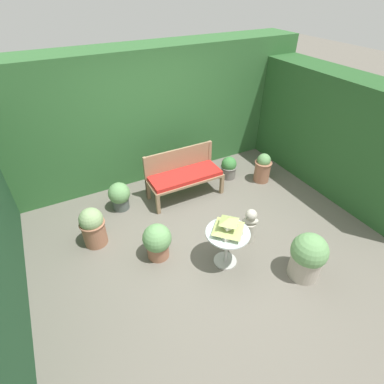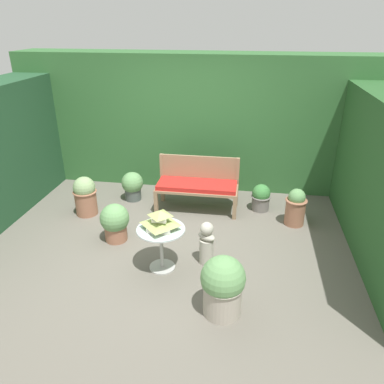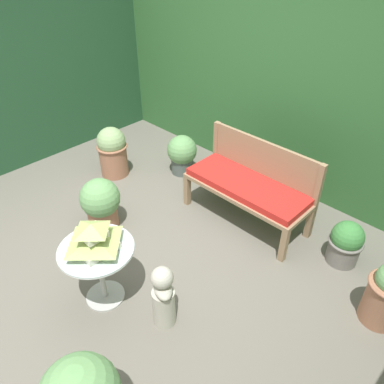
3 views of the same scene
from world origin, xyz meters
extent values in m
plane|color=#666056|center=(0.00, 0.00, 0.00)|extent=(30.00, 30.00, 0.00)
cube|color=#336633|center=(0.00, 2.30, 1.18)|extent=(6.40, 0.79, 2.37)
cube|color=#937556|center=(-0.39, 0.81, 0.18)|extent=(0.06, 0.06, 0.37)
cube|color=#937556|center=(0.87, 0.81, 0.18)|extent=(0.06, 0.06, 0.37)
cube|color=#937556|center=(-0.39, 1.28, 0.18)|extent=(0.06, 0.06, 0.37)
cube|color=#937556|center=(0.87, 1.28, 0.18)|extent=(0.06, 0.06, 0.37)
cube|color=#937556|center=(0.24, 1.05, 0.39)|extent=(1.32, 0.53, 0.04)
cube|color=red|center=(0.24, 1.05, 0.44)|extent=(1.27, 0.49, 0.07)
cube|color=#937556|center=(-0.39, 1.29, 0.43)|extent=(0.06, 0.06, 0.85)
cube|color=#937556|center=(0.88, 1.29, 0.43)|extent=(0.06, 0.06, 0.85)
cube|color=#937556|center=(0.24, 1.29, 0.66)|extent=(1.27, 0.04, 0.37)
cylinder|color=#B7B7B2|center=(0.04, -0.61, 0.01)|extent=(0.33, 0.33, 0.02)
cylinder|color=#B7B7B2|center=(0.04, -0.61, 0.28)|extent=(0.04, 0.04, 0.56)
cylinder|color=silver|center=(0.04, -0.61, 0.57)|extent=(0.59, 0.59, 0.01)
torus|color=#B7B7B2|center=(0.04, -0.61, 0.55)|extent=(0.60, 0.60, 0.02)
cube|color=silver|center=(0.04, -0.61, 0.60)|extent=(0.28, 0.28, 0.06)
pyramid|color=#A8BC66|center=(0.04, -0.61, 0.67)|extent=(0.38, 0.38, 0.06)
cube|color=silver|center=(0.04, -0.61, 0.73)|extent=(0.17, 0.17, 0.06)
pyramid|color=#A8BC66|center=(0.04, -0.61, 0.79)|extent=(0.23, 0.23, 0.07)
cylinder|color=#B7B2A3|center=(0.58, -0.42, 0.17)|extent=(0.18, 0.18, 0.35)
ellipsoid|color=#B7B2A3|center=(0.58, -0.42, 0.39)|extent=(0.28, 0.24, 0.09)
sphere|color=#B7B2A3|center=(0.58, -0.42, 0.51)|extent=(0.17, 0.17, 0.17)
cylinder|color=slate|center=(1.28, 1.20, 0.12)|extent=(0.29, 0.29, 0.25)
torus|color=slate|center=(1.28, 1.20, 0.24)|extent=(0.32, 0.32, 0.03)
sphere|color=#3D7F3D|center=(1.28, 1.20, 0.30)|extent=(0.30, 0.30, 0.30)
cylinder|color=#ADA393|center=(0.85, -1.29, 0.19)|extent=(0.41, 0.41, 0.37)
torus|color=#ADA393|center=(0.85, -1.29, 0.36)|extent=(0.44, 0.44, 0.03)
sphere|color=#66995B|center=(0.85, -1.29, 0.45)|extent=(0.47, 0.47, 0.47)
cylinder|color=#4C5651|center=(-0.91, 1.25, 0.13)|extent=(0.28, 0.28, 0.25)
torus|color=#4C5651|center=(-0.91, 1.25, 0.24)|extent=(0.31, 0.31, 0.03)
sphere|color=#66995B|center=(-0.91, 1.25, 0.32)|extent=(0.37, 0.37, 0.37)
cylinder|color=#9E664C|center=(1.79, 0.80, 0.21)|extent=(0.30, 0.30, 0.41)
torus|color=#9E664C|center=(1.79, 0.80, 0.40)|extent=(0.33, 0.33, 0.03)
sphere|color=#66995B|center=(1.79, 0.80, 0.46)|extent=(0.25, 0.25, 0.25)
cylinder|color=#9E664C|center=(-1.50, 0.62, 0.20)|extent=(0.34, 0.34, 0.40)
torus|color=#9E664C|center=(-1.50, 0.62, 0.39)|extent=(0.38, 0.38, 0.03)
sphere|color=#89A870|center=(-1.50, 0.62, 0.46)|extent=(0.35, 0.35, 0.35)
cylinder|color=#9E664C|center=(-0.76, -0.07, 0.14)|extent=(0.31, 0.31, 0.28)
torus|color=#9E664C|center=(-0.76, -0.07, 0.27)|extent=(0.34, 0.34, 0.03)
sphere|color=#66995B|center=(-0.76, -0.07, 0.35)|extent=(0.41, 0.41, 0.41)
camera|label=1|loc=(-1.71, -2.92, 3.34)|focal=28.00mm
camera|label=2|loc=(1.02, -4.43, 2.88)|focal=35.00mm
camera|label=3|loc=(2.03, -1.59, 2.61)|focal=35.00mm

